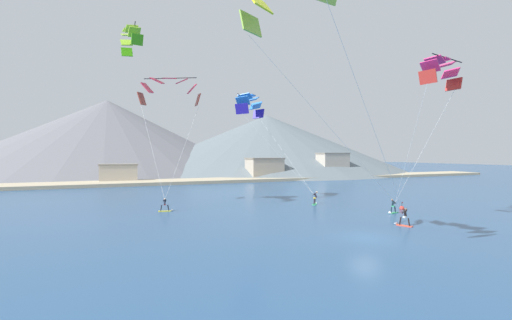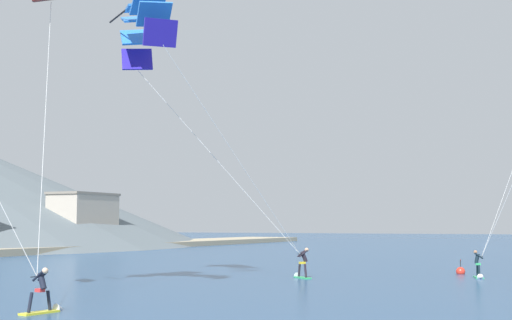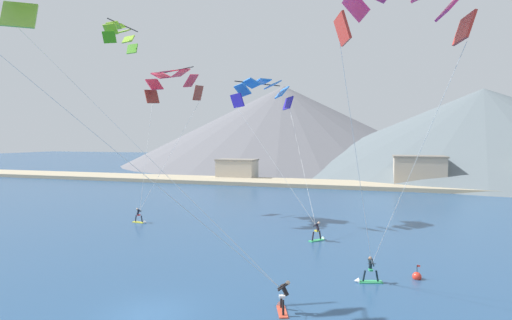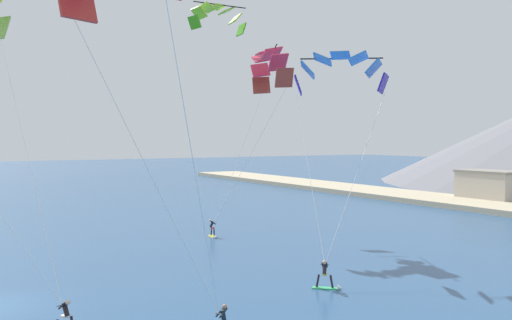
# 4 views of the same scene
# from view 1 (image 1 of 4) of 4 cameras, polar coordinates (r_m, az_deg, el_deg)

# --- Properties ---
(ground_plane) EXTENTS (400.00, 400.00, 0.00)m
(ground_plane) POSITION_cam_1_polar(r_m,az_deg,el_deg) (29.05, 17.78, -12.24)
(ground_plane) COLOR navy
(kitesurfer_near_lead) EXTENTS (0.97, 1.77, 1.72)m
(kitesurfer_near_lead) POSITION_cam_1_polar(r_m,az_deg,el_deg) (34.85, 23.22, -9.20)
(kitesurfer_near_lead) COLOR #E54C33
(kitesurfer_near_lead) RESTS_ON ground
(kitesurfer_near_trail) EXTENTS (1.45, 1.57, 1.80)m
(kitesurfer_near_trail) POSITION_cam_1_polar(r_m,az_deg,el_deg) (46.00, 9.83, -6.60)
(kitesurfer_near_trail) COLOR #33B266
(kitesurfer_near_trail) RESTS_ON ground
(kitesurfer_mid_center) EXTENTS (1.78, 0.66, 1.65)m
(kitesurfer_mid_center) POSITION_cam_1_polar(r_m,az_deg,el_deg) (41.23, -14.65, -7.65)
(kitesurfer_mid_center) COLOR yellow
(kitesurfer_mid_center) RESTS_ON ground
(kitesurfer_far_left) EXTENTS (1.78, 0.87, 1.65)m
(kitesurfer_far_left) POSITION_cam_1_polar(r_m,az_deg,el_deg) (41.46, 21.72, -7.66)
(kitesurfer_far_left) COLOR #33B266
(kitesurfer_far_left) RESTS_ON ground
(parafoil_kite_near_trail) EXTENTS (9.47, 9.49, 13.61)m
(parafoil_kite_near_trail) POSITION_cam_1_polar(r_m,az_deg,el_deg) (48.65, -1.08, 9.41)
(parafoil_kite_near_trail) COLOR #291DA3
(parafoil_kite_mid_center) EXTENTS (7.89, 6.94, 15.41)m
(parafoil_kite_mid_center) POSITION_cam_1_polar(r_m,az_deg,el_deg) (46.69, -14.19, 11.54)
(parafoil_kite_mid_center) COLOR #973428
(parafoil_kite_far_left) EXTENTS (6.34, 6.25, 14.89)m
(parafoil_kite_far_left) POSITION_cam_1_polar(r_m,az_deg,el_deg) (39.81, 28.42, 13.06)
(parafoil_kite_far_left) COLOR red
(parafoil_kite_distant_high_outer) EXTENTS (2.36, 6.12, 2.62)m
(parafoil_kite_distant_high_outer) POSITION_cam_1_polar(r_m,az_deg,el_deg) (44.93, -20.21, 18.68)
(parafoil_kite_distant_high_outer) COLOR #409D14
(race_marker_buoy) EXTENTS (0.56, 0.56, 1.02)m
(race_marker_buoy) POSITION_cam_1_polar(r_m,az_deg,el_deg) (44.68, 23.13, -7.41)
(race_marker_buoy) COLOR red
(race_marker_buoy) RESTS_ON ground
(shoreline_strip) EXTENTS (180.00, 10.00, 0.70)m
(shoreline_strip) POSITION_cam_1_polar(r_m,az_deg,el_deg) (81.31, -9.31, -3.45)
(shoreline_strip) COLOR tan
(shoreline_strip) RESTS_ON ground
(shore_building_harbour_front) EXTENTS (8.30, 5.15, 4.41)m
(shore_building_harbour_front) POSITION_cam_1_polar(r_m,az_deg,el_deg) (84.09, -21.95, -2.09)
(shore_building_harbour_front) COLOR #B7AD9E
(shore_building_harbour_front) RESTS_ON ground
(shore_building_promenade_mid) EXTENTS (9.09, 6.49, 5.66)m
(shore_building_promenade_mid) POSITION_cam_1_polar(r_m,az_deg,el_deg) (90.18, 1.41, -1.42)
(shore_building_promenade_mid) COLOR #A89E8E
(shore_building_promenade_mid) RESTS_ON ground
(shore_building_quay_east) EXTENTS (8.59, 5.08, 7.01)m
(shore_building_quay_east) POSITION_cam_1_polar(r_m,az_deg,el_deg) (99.66, 12.64, -0.82)
(shore_building_quay_east) COLOR #B7AD9E
(shore_building_quay_east) RESTS_ON ground
(mountain_peak_west_ridge) EXTENTS (109.42, 109.42, 27.11)m
(mountain_peak_west_ridge) POSITION_cam_1_polar(r_m,az_deg,el_deg) (142.12, -23.51, 3.70)
(mountain_peak_west_ridge) COLOR slate
(mountain_peak_west_ridge) RESTS_ON ground
(mountain_peak_central_summit) EXTENTS (106.00, 106.00, 22.09)m
(mountain_peak_central_summit) POSITION_cam_1_polar(r_m,az_deg,el_deg) (136.50, 1.78, 2.84)
(mountain_peak_central_summit) COLOR slate
(mountain_peak_central_summit) RESTS_ON ground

